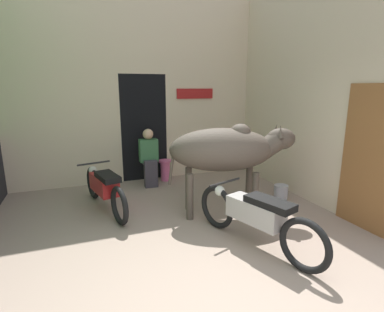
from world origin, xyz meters
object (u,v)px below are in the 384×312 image
(motorcycle_far, at_px, (104,187))
(plastic_stool, at_px, (165,170))
(motorcycle_near, at_px, (255,215))
(shopkeeper_seated, at_px, (149,156))
(bucket, at_px, (281,192))
(cow, at_px, (227,150))

(motorcycle_far, distance_m, plastic_stool, 1.89)
(motorcycle_near, xyz_separation_m, motorcycle_far, (-1.72, 1.93, -0.02))
(plastic_stool, bearing_deg, shopkeeper_seated, -150.21)
(shopkeeper_seated, height_order, bucket, shopkeeper_seated)
(plastic_stool, distance_m, bucket, 2.53)
(motorcycle_near, bearing_deg, cow, 83.16)
(cow, relative_size, plastic_stool, 4.45)
(shopkeeper_seated, bearing_deg, cow, -65.43)
(motorcycle_near, height_order, bucket, motorcycle_near)
(motorcycle_near, relative_size, motorcycle_far, 1.03)
(cow, height_order, shopkeeper_seated, cow)
(cow, distance_m, motorcycle_far, 2.13)
(motorcycle_near, distance_m, motorcycle_far, 2.59)
(motorcycle_far, relative_size, shopkeeper_seated, 1.58)
(bucket, bearing_deg, motorcycle_far, 169.05)
(plastic_stool, xyz_separation_m, bucket, (1.72, -1.85, -0.12))
(motorcycle_far, xyz_separation_m, plastic_stool, (1.41, 1.25, -0.16))
(cow, xyz_separation_m, plastic_stool, (-0.44, 2.09, -0.82))
(shopkeeper_seated, xyz_separation_m, plastic_stool, (0.41, 0.23, -0.40))
(motorcycle_far, bearing_deg, shopkeeper_seated, 45.44)
(motorcycle_near, relative_size, plastic_stool, 4.25)
(motorcycle_near, xyz_separation_m, shopkeeper_seated, (-0.72, 2.95, 0.21))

